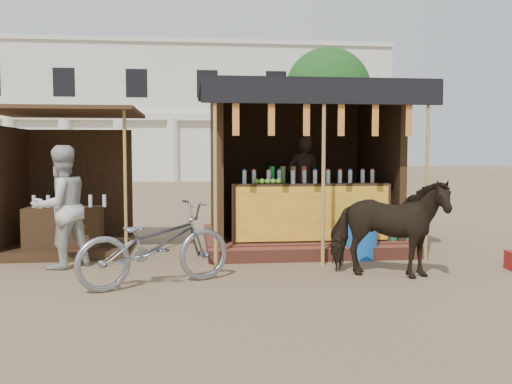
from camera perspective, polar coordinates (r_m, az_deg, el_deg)
The scene contains 10 objects.
ground at distance 6.98m, azimuth 1.50°, elevation -9.96°, with size 120.00×120.00×0.00m, color #846B4C.
main_stall at distance 10.28m, azimuth 4.47°, elevation 0.34°, with size 3.60×3.61×2.78m.
secondary_stall at distance 10.23m, azimuth -19.02°, elevation -0.90°, with size 2.40×2.40×2.38m.
cow at distance 7.85m, azimuth 13.06°, elevation -3.55°, with size 0.72×1.58×1.34m, color black.
motorbike at distance 7.31m, azimuth -10.06°, elevation -5.17°, with size 0.70×2.01×1.06m, color gray.
bystander at distance 8.74m, azimuth -18.93°, elevation -1.41°, with size 0.87×0.68×1.79m, color #BABAB4.
blue_barrel at distance 9.20m, azimuth 10.44°, elevation -4.40°, with size 0.52×0.52×0.70m, color #1757AC.
cooler at distance 10.05m, azimuth 13.97°, elevation -4.43°, with size 0.75×0.62×0.46m.
background_building at distance 36.74m, azimuth -8.18°, elevation 7.54°, with size 26.00×7.45×8.18m.
tree at distance 29.78m, azimuth 6.76°, elevation 9.65°, with size 4.50×4.40×7.00m.
Camera 1 is at (-0.94, -6.71, 1.68)m, focal length 40.00 mm.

